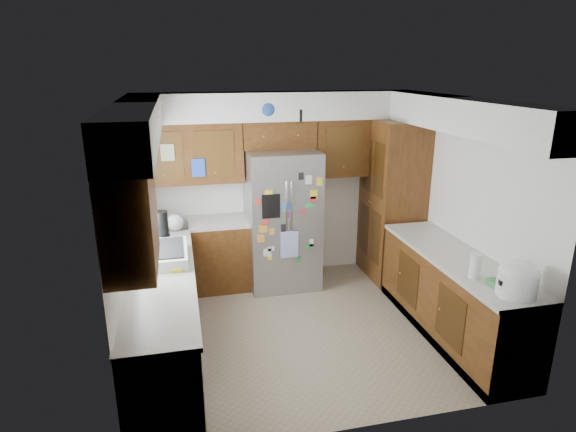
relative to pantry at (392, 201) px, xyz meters
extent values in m
plane|color=gray|center=(-1.50, -1.15, -1.07)|extent=(3.60, 3.60, 0.00)
cube|color=white|center=(-1.50, 0.45, 0.18)|extent=(3.60, 0.04, 2.50)
cube|color=white|center=(-3.30, -1.15, 0.18)|extent=(0.04, 3.20, 2.50)
cube|color=white|center=(0.30, -1.15, 0.18)|extent=(0.04, 3.20, 2.50)
cube|color=white|center=(-1.50, -2.75, 0.18)|extent=(3.60, 0.04, 2.50)
cube|color=white|center=(-1.50, -1.15, 1.43)|extent=(3.60, 3.20, 0.02)
cube|color=white|center=(-1.50, 0.26, 1.25)|extent=(3.60, 0.38, 0.35)
cube|color=white|center=(-3.11, -1.15, 1.25)|extent=(0.38, 3.20, 0.35)
cube|color=white|center=(0.11, -1.15, 1.25)|extent=(0.38, 3.20, 0.35)
cube|color=#43230C|center=(-2.63, 0.28, 0.70)|extent=(1.33, 0.34, 0.75)
cube|color=#43230C|center=(-0.36, 0.28, 0.70)|extent=(1.33, 0.34, 0.75)
cube|color=#43230C|center=(-3.13, -2.30, 0.70)|extent=(0.34, 0.85, 0.75)
cube|color=white|center=(-3.29, -1.05, 0.53)|extent=(0.02, 0.90, 1.05)
cube|color=white|center=(-3.25, -1.05, 0.53)|extent=(0.01, 1.02, 1.15)
cube|color=blue|center=(-2.54, 0.09, 0.55)|extent=(0.16, 0.02, 0.22)
cube|color=beige|center=(-2.88, 0.09, 0.75)|extent=(0.16, 0.02, 0.20)
cube|color=#43230C|center=(-3.00, -1.45, -0.64)|extent=(0.60, 2.60, 0.88)
cube|color=#43230C|center=(-2.33, 0.15, -0.64)|extent=(0.75, 0.60, 0.88)
cube|color=beige|center=(-3.00, -1.45, -0.17)|extent=(0.63, 2.60, 0.04)
cube|color=beige|center=(-2.33, 0.15, -0.17)|extent=(0.75, 0.60, 0.04)
cube|color=black|center=(-3.00, -1.45, -1.02)|extent=(0.60, 2.60, 0.10)
cube|color=white|center=(-2.69, -2.30, -0.61)|extent=(0.01, 0.58, 0.80)
cube|color=#43230C|center=(0.00, -1.62, -0.64)|extent=(0.60, 2.25, 0.88)
cube|color=beige|center=(0.00, -1.62, -0.17)|extent=(0.63, 2.25, 0.04)
cube|color=black|center=(0.00, -1.62, -1.02)|extent=(0.60, 2.25, 0.10)
cube|color=#43230C|center=(0.00, 0.00, 0.00)|extent=(0.60, 0.90, 2.15)
cube|color=#939397|center=(-1.50, 0.05, -0.17)|extent=(0.90, 0.75, 1.80)
cylinder|color=silver|center=(-1.53, -0.34, -0.02)|extent=(0.02, 0.02, 0.90)
cylinder|color=silver|center=(-1.47, -0.34, -0.02)|extent=(0.02, 0.02, 0.90)
cube|color=black|center=(-1.72, -0.33, 0.12)|extent=(0.22, 0.01, 0.30)
cube|color=white|center=(-1.50, -0.35, -0.38)|extent=(0.22, 0.01, 0.34)
cube|color=yellow|center=(-1.75, -0.33, 0.28)|extent=(0.09, 0.00, 0.08)
cube|color=green|center=(-1.38, -0.33, -0.59)|extent=(0.06, 0.00, 0.08)
cube|color=black|center=(-1.35, -0.33, 0.48)|extent=(0.06, 0.00, 0.09)
cube|color=yellow|center=(-1.19, -0.33, 0.24)|extent=(0.09, 0.00, 0.11)
cube|color=#8C4C99|center=(-1.49, -0.33, 0.01)|extent=(0.07, 0.00, 0.08)
cube|color=white|center=(-1.21, -0.33, -0.39)|extent=(0.05, 0.00, 0.10)
cube|color=red|center=(-1.20, -0.33, 0.18)|extent=(0.07, 0.00, 0.08)
cube|color=orange|center=(-1.85, -0.33, -0.27)|extent=(0.09, 0.00, 0.11)
cube|color=white|center=(-1.77, -0.33, -0.46)|extent=(0.10, 0.00, 0.10)
cube|color=red|center=(-1.33, -0.33, 0.04)|extent=(0.08, 0.00, 0.05)
cube|color=orange|center=(-1.82, -0.33, -0.15)|extent=(0.11, 0.00, 0.10)
cube|color=blue|center=(-1.53, -0.33, 0.11)|extent=(0.11, 0.00, 0.10)
cube|color=white|center=(-1.26, -0.33, 0.43)|extent=(0.08, 0.00, 0.11)
cube|color=red|center=(-1.88, -0.33, 0.19)|extent=(0.07, 0.00, 0.08)
cube|color=red|center=(-1.79, -0.33, -0.07)|extent=(0.08, 0.00, 0.08)
cube|color=white|center=(-1.73, -0.33, -0.42)|extent=(0.08, 0.00, 0.06)
cube|color=green|center=(-1.24, -0.33, 0.10)|extent=(0.10, 0.00, 0.05)
cube|color=yellow|center=(-1.12, -0.33, 0.40)|extent=(0.07, 0.00, 0.10)
cube|color=orange|center=(-1.71, -0.33, -0.20)|extent=(0.06, 0.00, 0.08)
cube|color=green|center=(-1.24, -0.33, -0.42)|extent=(0.11, 0.00, 0.05)
cube|color=yellow|center=(-1.75, -0.33, -0.54)|extent=(0.06, 0.00, 0.05)
cube|color=black|center=(-1.56, -0.33, -0.16)|extent=(0.08, 0.00, 0.10)
cube|color=#43230C|center=(-1.50, 0.28, 0.90)|extent=(0.96, 0.34, 0.35)
sphere|color=#224998|center=(-1.66, 0.20, 1.23)|extent=(0.30, 0.30, 0.30)
cylinder|color=black|center=(-1.26, 0.20, 1.15)|extent=(0.26, 0.26, 0.15)
ellipsoid|color=#333338|center=(-1.26, 0.20, 1.22)|extent=(0.24, 0.24, 0.11)
cube|color=white|center=(-3.00, -1.05, -0.09)|extent=(0.52, 0.70, 0.12)
cube|color=black|center=(-3.00, -1.05, -0.03)|extent=(0.44, 0.60, 0.02)
cylinder|color=silver|center=(-3.20, -1.05, 0.07)|extent=(0.02, 0.02, 0.30)
cylinder|color=silver|center=(-3.14, -1.05, 0.20)|extent=(0.16, 0.02, 0.02)
cube|color=yellow|center=(-2.85, -1.32, -0.13)|extent=(0.10, 0.18, 0.04)
cube|color=black|center=(-3.00, -0.59, -0.10)|extent=(0.18, 0.14, 0.10)
cylinder|color=black|center=(-3.00, -0.59, 0.09)|extent=(0.16, 0.16, 0.28)
cylinder|color=#939397|center=(-3.07, -0.28, -0.05)|extent=(0.14, 0.14, 0.20)
sphere|color=white|center=(-2.86, -0.14, -0.05)|extent=(0.20, 0.20, 0.20)
cube|color=#3F72B2|center=(-3.10, 0.04, -0.06)|extent=(0.14, 0.10, 0.18)
cube|color=#BFB28C|center=(-2.92, 0.08, -0.08)|extent=(0.10, 0.08, 0.14)
cylinder|color=white|center=(-3.03, -0.65, -0.10)|extent=(0.08, 0.08, 0.11)
cylinder|color=white|center=(0.00, -2.53, -0.04)|extent=(0.34, 0.34, 0.22)
ellipsoid|color=white|center=(0.00, -2.53, 0.07)|extent=(0.32, 0.32, 0.15)
cube|color=black|center=(-0.16, -2.53, -0.02)|extent=(0.04, 0.06, 0.04)
cylinder|color=white|center=(-0.15, -2.14, -0.03)|extent=(0.11, 0.11, 0.24)
camera|label=1|loc=(-2.76, -5.75, 1.75)|focal=30.00mm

